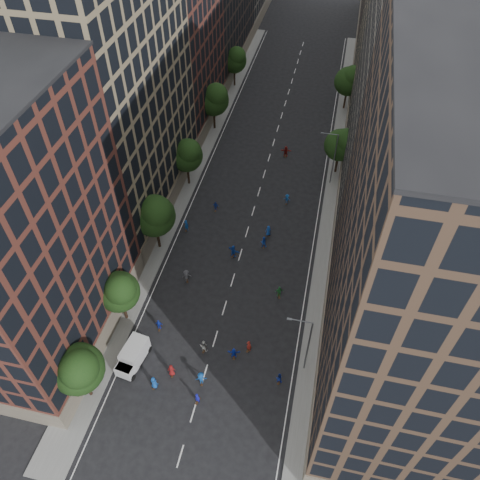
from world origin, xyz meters
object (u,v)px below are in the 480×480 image
at_px(skater_1, 197,398).
at_px(skater_2, 279,378).
at_px(cargo_van, 133,356).
at_px(skater_0, 154,383).
at_px(streetlamp_near, 306,343).
at_px(streetlamp_far, 333,156).

xyz_separation_m(skater_1, skater_2, (7.98, 4.10, -0.03)).
relative_size(cargo_van, skater_0, 2.69).
relative_size(skater_0, skater_2, 1.19).
xyz_separation_m(streetlamp_near, skater_0, (-15.22, -5.68, -4.27)).
relative_size(cargo_van, skater_2, 3.21).
bearing_deg(cargo_van, skater_0, -27.25).
relative_size(skater_1, skater_2, 1.05).
distance_m(streetlamp_near, skater_0, 16.80).
relative_size(streetlamp_near, cargo_van, 1.87).
bearing_deg(streetlamp_far, streetlamp_near, -90.00).
distance_m(skater_1, skater_2, 8.97).
xyz_separation_m(streetlamp_near, cargo_van, (-18.49, -3.33, -3.88)).
xyz_separation_m(streetlamp_near, streetlamp_far, (0.00, 33.00, 0.00)).
relative_size(streetlamp_far, skater_1, 5.74).
relative_size(cargo_van, skater_1, 3.07).
xyz_separation_m(cargo_van, skater_2, (16.23, 1.16, -0.54)).
relative_size(streetlamp_far, cargo_van, 1.87).
height_order(streetlamp_near, skater_0, streetlamp_near).
height_order(streetlamp_far, skater_1, streetlamp_far).
height_order(skater_0, skater_1, skater_0).
xyz_separation_m(streetlamp_far, skater_0, (-15.22, -38.68, -4.27)).
bearing_deg(skater_2, streetlamp_far, -96.99).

